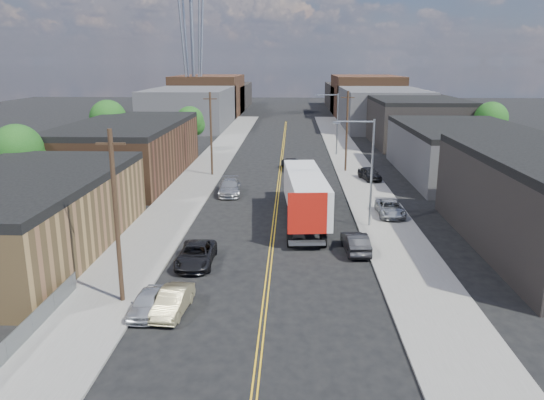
# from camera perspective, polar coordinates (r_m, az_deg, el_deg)

# --- Properties ---
(ground) EXTENTS (260.00, 260.00, 0.00)m
(ground) POSITION_cam_1_polar(r_m,az_deg,el_deg) (78.86, 1.10, 4.86)
(ground) COLOR black
(ground) RESTS_ON ground
(centerline) EXTENTS (0.32, 120.00, 0.01)m
(centerline) POSITION_cam_1_polar(r_m,az_deg,el_deg) (64.13, 0.83, 2.58)
(centerline) COLOR gold
(centerline) RESTS_ON ground
(sidewalk_left) EXTENTS (5.00, 140.00, 0.15)m
(sidewalk_left) POSITION_cam_1_polar(r_m,az_deg,el_deg) (65.03, -7.57, 2.68)
(sidewalk_left) COLOR slate
(sidewalk_left) RESTS_ON ground
(sidewalk_right) EXTENTS (5.00, 140.00, 0.15)m
(sidewalk_right) POSITION_cam_1_polar(r_m,az_deg,el_deg) (64.60, 9.30, 2.54)
(sidewalk_right) COLOR slate
(sidewalk_right) RESTS_ON ground
(warehouse_tan) EXTENTS (12.00, 22.00, 5.60)m
(warehouse_tan) POSITION_cam_1_polar(r_m,az_deg,el_deg) (42.03, -25.51, -1.46)
(warehouse_tan) COLOR olive
(warehouse_tan) RESTS_ON ground
(warehouse_brown) EXTENTS (12.00, 26.00, 6.60)m
(warehouse_brown) POSITION_cam_1_polar(r_m,az_deg,el_deg) (65.48, -15.20, 5.25)
(warehouse_brown) COLOR #492E1D
(warehouse_brown) RESTS_ON ground
(industrial_right_b) EXTENTS (14.00, 24.00, 6.10)m
(industrial_right_b) POSITION_cam_1_polar(r_m,az_deg,el_deg) (67.72, 19.89, 4.97)
(industrial_right_b) COLOR #3E3D40
(industrial_right_b) RESTS_ON ground
(industrial_right_c) EXTENTS (14.00, 22.00, 7.60)m
(industrial_right_c) POSITION_cam_1_polar(r_m,az_deg,el_deg) (92.51, 15.16, 8.19)
(industrial_right_c) COLOR black
(industrial_right_c) RESTS_ON ground
(skyline_left_a) EXTENTS (16.00, 30.00, 8.00)m
(skyline_left_a) POSITION_cam_1_polar(r_m,az_deg,el_deg) (115.11, -8.69, 9.80)
(skyline_left_a) COLOR #3E3D40
(skyline_left_a) RESTS_ON ground
(skyline_right_a) EXTENTS (16.00, 30.00, 8.00)m
(skyline_right_a) POSITION_cam_1_polar(r_m,az_deg,el_deg) (114.59, 11.66, 9.65)
(skyline_right_a) COLOR #3E3D40
(skyline_right_a) RESTS_ON ground
(skyline_left_b) EXTENTS (16.00, 26.00, 10.00)m
(skyline_left_b) POSITION_cam_1_polar(r_m,az_deg,el_deg) (139.61, -6.78, 11.11)
(skyline_left_b) COLOR #492E1D
(skyline_left_b) RESTS_ON ground
(skyline_right_b) EXTENTS (16.00, 26.00, 10.00)m
(skyline_right_b) POSITION_cam_1_polar(r_m,az_deg,el_deg) (139.19, 10.03, 10.98)
(skyline_right_b) COLOR #492E1D
(skyline_right_b) RESTS_ON ground
(skyline_left_c) EXTENTS (16.00, 40.00, 7.00)m
(skyline_left_c) POSITION_cam_1_polar(r_m,az_deg,el_deg) (159.46, -5.65, 11.03)
(skyline_left_c) COLOR black
(skyline_left_c) RESTS_ON ground
(skyline_right_c) EXTENTS (16.00, 40.00, 7.00)m
(skyline_right_c) POSITION_cam_1_polar(r_m,az_deg,el_deg) (159.08, 9.05, 10.91)
(skyline_right_c) COLOR black
(skyline_right_c) RESTS_ON ground
(streetlight_near) EXTENTS (3.39, 0.25, 9.00)m
(streetlight_near) POSITION_cam_1_polar(r_m,az_deg,el_deg) (43.88, 10.20, 3.79)
(streetlight_near) COLOR gray
(streetlight_near) RESTS_ON ground
(streetlight_far) EXTENTS (3.39, 0.25, 9.00)m
(streetlight_far) POSITION_cam_1_polar(r_m,az_deg,el_deg) (78.35, 6.75, 8.63)
(streetlight_far) COLOR gray
(streetlight_far) RESTS_ON ground
(utility_pole_left_near) EXTENTS (1.60, 0.26, 10.00)m
(utility_pole_left_near) POSITION_cam_1_polar(r_m,az_deg,el_deg) (30.48, -16.41, -1.74)
(utility_pole_left_near) COLOR black
(utility_pole_left_near) RESTS_ON ground
(utility_pole_left_far) EXTENTS (1.60, 0.26, 10.00)m
(utility_pole_left_far) POSITION_cam_1_polar(r_m,az_deg,el_deg) (63.97, -6.57, 7.12)
(utility_pole_left_far) COLOR black
(utility_pole_left_far) RESTS_ON ground
(utility_pole_right) EXTENTS (1.60, 0.26, 10.00)m
(utility_pole_right) POSITION_cam_1_polar(r_m,az_deg,el_deg) (66.55, 8.05, 7.36)
(utility_pole_right) COLOR black
(utility_pole_right) RESTS_ON ground
(chainlink_fence) EXTENTS (0.05, 16.00, 1.22)m
(chainlink_fence) POSITION_cam_1_polar(r_m,az_deg,el_deg) (27.94, -26.67, -14.25)
(chainlink_fence) COLOR slate
(chainlink_fence) RESTS_ON ground
(tree_left_near) EXTENTS (4.85, 4.76, 7.91)m
(tree_left_near) POSITION_cam_1_polar(r_m,az_deg,el_deg) (54.67, -25.62, 4.54)
(tree_left_near) COLOR black
(tree_left_near) RESTS_ON ground
(tree_left_mid) EXTENTS (5.10, 5.04, 8.37)m
(tree_left_mid) POSITION_cam_1_polar(r_m,az_deg,el_deg) (77.42, -17.16, 8.13)
(tree_left_mid) COLOR black
(tree_left_mid) RESTS_ON ground
(tree_left_far) EXTENTS (4.35, 4.20, 6.97)m
(tree_left_far) POSITION_cam_1_polar(r_m,az_deg,el_deg) (81.65, -8.79, 8.26)
(tree_left_far) COLOR black
(tree_left_far) RESTS_ON ground
(tree_right_far) EXTENTS (4.85, 4.76, 7.91)m
(tree_right_far) POSITION_cam_1_polar(r_m,az_deg,el_deg) (83.19, 22.51, 7.87)
(tree_right_far) COLOR black
(tree_right_far) RESTS_ON ground
(semi_truck) EXTENTS (3.81, 16.88, 4.38)m
(semi_truck) POSITION_cam_1_polar(r_m,az_deg,el_deg) (46.28, 3.56, 0.96)
(semi_truck) COLOR silver
(semi_truck) RESTS_ON ground
(car_left_a) EXTENTS (1.70, 3.86, 1.29)m
(car_left_a) POSITION_cam_1_polar(r_m,az_deg,el_deg) (30.33, -13.27, -10.69)
(car_left_a) COLOR #BBBDC0
(car_left_a) RESTS_ON ground
(car_left_b) EXTENTS (1.79, 4.21, 1.35)m
(car_left_b) POSITION_cam_1_polar(r_m,az_deg,el_deg) (30.11, -10.63, -10.68)
(car_left_b) COLOR #877E58
(car_left_b) RESTS_ON ground
(car_left_c) EXTENTS (2.45, 5.18, 1.43)m
(car_left_c) POSITION_cam_1_polar(r_m,az_deg,el_deg) (36.59, -8.18, -5.83)
(car_left_c) COLOR black
(car_left_c) RESTS_ON ground
(car_left_d) EXTENTS (2.58, 5.53, 1.56)m
(car_left_d) POSITION_cam_1_polar(r_m,az_deg,el_deg) (55.29, -4.59, 1.39)
(car_left_d) COLOR #949598
(car_left_d) RESTS_ON ground
(car_right_oncoming) EXTENTS (1.88, 4.58, 1.48)m
(car_right_oncoming) POSITION_cam_1_polar(r_m,az_deg,el_deg) (38.97, 8.97, -4.54)
(car_right_oncoming) COLOR black
(car_right_oncoming) RESTS_ON ground
(car_right_lot_a) EXTENTS (2.27, 4.83, 1.34)m
(car_right_lot_a) POSITION_cam_1_polar(r_m,az_deg,el_deg) (48.20, 12.60, -0.87)
(car_right_lot_a) COLOR #A4A7A9
(car_right_lot_a) RESTS_ON sidewalk_right
(car_right_lot_c) EXTENTS (2.69, 4.57, 1.46)m
(car_right_lot_c) POSITION_cam_1_polar(r_m,az_deg,el_deg) (62.37, 10.46, 2.81)
(car_right_lot_c) COLOR black
(car_right_lot_c) RESTS_ON sidewalk_right
(car_ahead_truck) EXTENTS (2.94, 5.23, 1.38)m
(car_ahead_truck) POSITION_cam_1_polar(r_m,az_deg,el_deg) (67.95, 2.19, 3.85)
(car_ahead_truck) COLOR black
(car_ahead_truck) RESTS_ON ground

